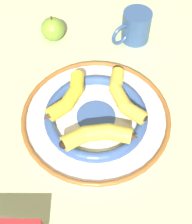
{
  "coord_description": "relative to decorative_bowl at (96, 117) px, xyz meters",
  "views": [
    {
      "loc": [
        -0.12,
        -0.4,
        0.67
      ],
      "look_at": [
        -0.02,
        0.04,
        0.04
      ],
      "focal_mm": 50.0,
      "sensor_mm": 36.0,
      "label": 1
    }
  ],
  "objects": [
    {
      "name": "banana_a",
      "position": [
        -0.01,
        -0.07,
        0.04
      ],
      "size": [
        0.19,
        0.07,
        0.04
      ],
      "rotation": [
        0.0,
        0.0,
        3.04
      ],
      "color": "gold",
      "rests_on": "decorative_bowl"
    },
    {
      "name": "decorative_bowl",
      "position": [
        0.0,
        0.0,
        0.0
      ],
      "size": [
        0.38,
        0.38,
        0.03
      ],
      "color": "white",
      "rests_on": "ground_plane"
    },
    {
      "name": "coffee_mug",
      "position": [
        0.19,
        0.27,
        0.03
      ],
      "size": [
        0.13,
        0.09,
        0.1
      ],
      "rotation": [
        0.0,
        0.0,
        3.57
      ],
      "color": "#335184",
      "rests_on": "ground_plane"
    },
    {
      "name": "ground_plane",
      "position": [
        0.02,
        -0.04,
        -0.02
      ],
      "size": [
        2.8,
        2.8,
        0.0
      ],
      "primitive_type": "plane",
      "color": "#B2C693"
    },
    {
      "name": "banana_b",
      "position": [
        -0.06,
        0.05,
        0.04
      ],
      "size": [
        0.13,
        0.14,
        0.04
      ],
      "rotation": [
        0.0,
        0.0,
        0.87
      ],
      "color": "yellow",
      "rests_on": "decorative_bowl"
    },
    {
      "name": "apple",
      "position": [
        -0.05,
        0.33,
        0.02
      ],
      "size": [
        0.07,
        0.07,
        0.08
      ],
      "color": "olive",
      "rests_on": "ground_plane"
    },
    {
      "name": "banana_c",
      "position": [
        0.08,
        0.03,
        0.04
      ],
      "size": [
        0.07,
        0.19,
        0.03
      ],
      "rotation": [
        0.0,
        0.0,
        -1.45
      ],
      "color": "gold",
      "rests_on": "decorative_bowl"
    }
  ]
}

